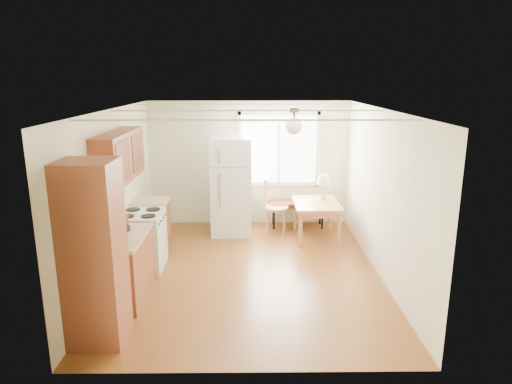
{
  "coord_description": "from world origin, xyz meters",
  "views": [
    {
      "loc": [
        0.05,
        -6.59,
        2.95
      ],
      "look_at": [
        0.12,
        0.53,
        1.15
      ],
      "focal_mm": 32.0,
      "sensor_mm": 36.0,
      "label": 1
    }
  ],
  "objects_px": {
    "dining_table": "(316,208)",
    "refrigerator": "(231,186)",
    "chair": "(271,201)",
    "bench": "(298,204)"
  },
  "relations": [
    {
      "from": "refrigerator",
      "to": "bench",
      "type": "distance_m",
      "value": 1.43
    },
    {
      "from": "bench",
      "to": "chair",
      "type": "xyz_separation_m",
      "value": [
        -0.56,
        -0.31,
        0.16
      ]
    },
    {
      "from": "refrigerator",
      "to": "chair",
      "type": "relative_size",
      "value": 1.71
    },
    {
      "from": "chair",
      "to": "dining_table",
      "type": "bearing_deg",
      "value": -14.95
    },
    {
      "from": "bench",
      "to": "chair",
      "type": "relative_size",
      "value": 1.1
    },
    {
      "from": "dining_table",
      "to": "refrigerator",
      "type": "bearing_deg",
      "value": 168.35
    },
    {
      "from": "bench",
      "to": "refrigerator",
      "type": "bearing_deg",
      "value": -173.16
    },
    {
      "from": "refrigerator",
      "to": "bench",
      "type": "bearing_deg",
      "value": 13.37
    },
    {
      "from": "refrigerator",
      "to": "chair",
      "type": "distance_m",
      "value": 0.82
    },
    {
      "from": "refrigerator",
      "to": "bench",
      "type": "height_order",
      "value": "refrigerator"
    }
  ]
}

